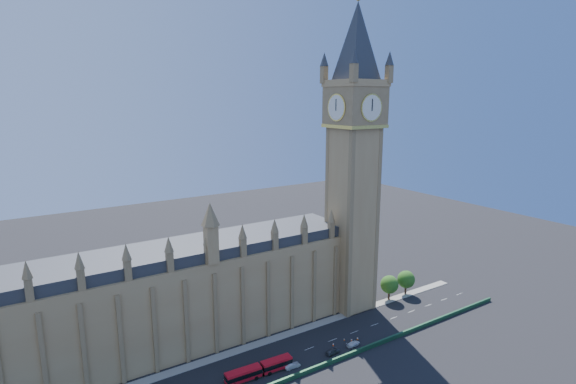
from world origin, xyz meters
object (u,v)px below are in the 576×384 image
car_grey (333,351)px  car_silver (292,366)px  car_white (353,344)px  red_bus (259,370)px

car_grey → car_silver: car_grey is taller
car_silver → car_white: size_ratio=0.96×
car_silver → car_white: bearing=-90.0°
red_bus → car_white: bearing=-1.6°
car_grey → car_white: size_ratio=0.98×
red_bus → car_white: (28.37, -2.21, -0.94)m
car_grey → red_bus: bearing=78.7°
red_bus → car_silver: 8.78m
car_grey → car_white: (7.17, -0.04, -0.09)m
car_grey → car_white: 7.17m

